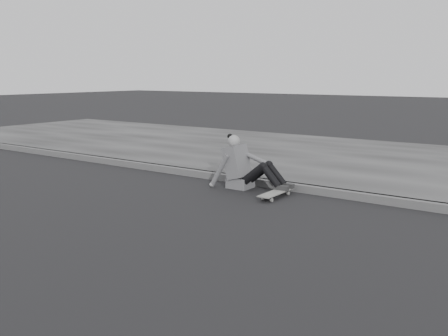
# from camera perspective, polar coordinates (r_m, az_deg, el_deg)

# --- Properties ---
(ground) EXTENTS (80.00, 80.00, 0.00)m
(ground) POSITION_cam_1_polar(r_m,az_deg,el_deg) (6.02, -4.39, -7.04)
(ground) COLOR black
(ground) RESTS_ON ground
(curb) EXTENTS (24.00, 0.16, 0.12)m
(curb) POSITION_cam_1_polar(r_m,az_deg,el_deg) (8.10, 7.20, -2.05)
(curb) COLOR #4E4E4E
(curb) RESTS_ON ground
(sidewalk) EXTENTS (24.00, 6.00, 0.12)m
(sidewalk) POSITION_cam_1_polar(r_m,az_deg,el_deg) (10.82, 14.66, 0.87)
(sidewalk) COLOR #383838
(sidewalk) RESTS_ON ground
(skateboard) EXTENTS (0.20, 0.78, 0.09)m
(skateboard) POSITION_cam_1_polar(r_m,az_deg,el_deg) (7.56, 5.94, -2.85)
(skateboard) COLOR gray
(skateboard) RESTS_ON ground
(seated_woman) EXTENTS (1.38, 0.46, 0.88)m
(seated_woman) POSITION_cam_1_polar(r_m,az_deg,el_deg) (8.07, 2.26, 0.16)
(seated_woman) COLOR #565659
(seated_woman) RESTS_ON ground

